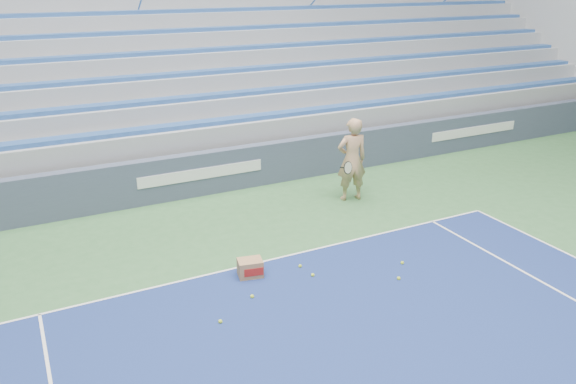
# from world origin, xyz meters

# --- Properties ---
(sponsor_barrier) EXTENTS (30.00, 0.32, 1.10)m
(sponsor_barrier) POSITION_xyz_m (0.00, 15.88, 0.55)
(sponsor_barrier) COLOR #3D475D
(sponsor_barrier) RESTS_ON ground
(bleachers) EXTENTS (31.00, 9.15, 7.30)m
(bleachers) POSITION_xyz_m (0.00, 21.60, 2.36)
(bleachers) COLOR #93969B
(bleachers) RESTS_ON ground
(tennis_player) EXTENTS (1.02, 0.93, 2.06)m
(tennis_player) POSITION_xyz_m (3.20, 13.89, 1.03)
(tennis_player) COLOR tan
(tennis_player) RESTS_ON ground
(ball_box) EXTENTS (0.50, 0.42, 0.33)m
(ball_box) POSITION_xyz_m (-0.52, 11.50, 0.17)
(ball_box) COLOR #9D744C
(ball_box) RESTS_ON ground
(tennis_ball_0) EXTENTS (0.07, 0.07, 0.07)m
(tennis_ball_0) POSITION_xyz_m (-1.54, 10.33, 0.03)
(tennis_ball_0) COLOR #C3E42E
(tennis_ball_0) RESTS_ON ground
(tennis_ball_1) EXTENTS (0.07, 0.07, 0.07)m
(tennis_ball_1) POSITION_xyz_m (0.50, 10.96, 0.03)
(tennis_ball_1) COLOR #C3E42E
(tennis_ball_1) RESTS_ON ground
(tennis_ball_2) EXTENTS (0.07, 0.07, 0.07)m
(tennis_ball_2) POSITION_xyz_m (-0.79, 10.79, 0.03)
(tennis_ball_2) COLOR #C3E42E
(tennis_ball_2) RESTS_ON ground
(tennis_ball_3) EXTENTS (0.07, 0.07, 0.07)m
(tennis_ball_3) POSITION_xyz_m (2.27, 10.59, 0.03)
(tennis_ball_3) COLOR #C3E42E
(tennis_ball_3) RESTS_ON ground
(tennis_ball_4) EXTENTS (0.07, 0.07, 0.07)m
(tennis_ball_4) POSITION_xyz_m (0.45, 11.37, 0.03)
(tennis_ball_4) COLOR #C3E42E
(tennis_ball_4) RESTS_ON ground
(tennis_ball_5) EXTENTS (0.07, 0.07, 0.07)m
(tennis_ball_5) POSITION_xyz_m (1.85, 10.14, 0.03)
(tennis_ball_5) COLOR #C3E42E
(tennis_ball_5) RESTS_ON ground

